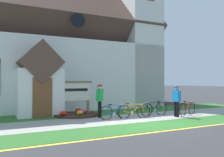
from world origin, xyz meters
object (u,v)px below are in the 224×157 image
at_px(church_sign, 75,92).
at_px(cyclist_in_red_jersey, 176,99).
at_px(bicycle_white, 187,108).
at_px(bicycle_blue, 115,112).
at_px(cyclist_in_blue_jersey, 100,98).
at_px(bicycle_black, 133,111).
at_px(bicycle_red, 154,109).
at_px(roadside_conifer, 142,42).

relative_size(church_sign, cyclist_in_red_jersey, 1.20).
relative_size(bicycle_white, cyclist_in_red_jersey, 1.03).
relative_size(bicycle_blue, cyclist_in_blue_jersey, 1.00).
height_order(church_sign, bicycle_black, church_sign).
xyz_separation_m(bicycle_red, roadside_conifer, (4.10, 7.30, 5.11)).
distance_m(cyclist_in_red_jersey, cyclist_in_blue_jersey, 4.11).
bearing_deg(bicycle_black, cyclist_in_blue_jersey, 146.53).
relative_size(bicycle_blue, bicycle_red, 1.01).
xyz_separation_m(bicycle_white, cyclist_in_red_jersey, (-0.99, -0.20, 0.60)).
distance_m(bicycle_black, roadside_conifer, 10.73).
bearing_deg(cyclist_in_blue_jersey, bicycle_red, -13.31).
height_order(bicycle_white, bicycle_red, bicycle_white).
bearing_deg(cyclist_in_blue_jersey, roadside_conifer, 42.83).
xyz_separation_m(cyclist_in_red_jersey, cyclist_in_blue_jersey, (-3.74, 1.68, 0.05)).
bearing_deg(bicycle_blue, cyclist_in_blue_jersey, 121.17).
distance_m(bicycle_red, roadside_conifer, 9.80).
height_order(bicycle_black, cyclist_in_blue_jersey, cyclist_in_blue_jersey).
bearing_deg(bicycle_black, roadside_conifer, 53.33).
xyz_separation_m(bicycle_black, bicycle_red, (1.53, 0.26, 0.01)).
distance_m(church_sign, bicycle_black, 3.56).
distance_m(bicycle_blue, cyclist_in_blue_jersey, 1.17).
bearing_deg(cyclist_in_blue_jersey, bicycle_blue, -58.83).
relative_size(bicycle_black, cyclist_in_red_jersey, 1.01).
distance_m(church_sign, roadside_conifer, 10.33).
bearing_deg(cyclist_in_red_jersey, bicycle_black, 162.70).
relative_size(bicycle_black, bicycle_red, 0.97).
distance_m(bicycle_black, bicycle_red, 1.55).
bearing_deg(bicycle_blue, church_sign, 120.02).
relative_size(church_sign, cyclist_in_blue_jersey, 1.15).
bearing_deg(cyclist_in_red_jersey, bicycle_blue, 165.20).
height_order(bicycle_black, bicycle_red, bicycle_red).
bearing_deg(cyclist_in_blue_jersey, church_sign, 119.39).
height_order(church_sign, bicycle_white, church_sign).
bearing_deg(bicycle_blue, bicycle_white, -8.77).
height_order(bicycle_blue, cyclist_in_blue_jersey, cyclist_in_blue_jersey).
height_order(bicycle_black, roadside_conifer, roadside_conifer).
height_order(church_sign, cyclist_in_blue_jersey, church_sign).
distance_m(bicycle_white, roadside_conifer, 9.84).
bearing_deg(roadside_conifer, cyclist_in_red_jersey, -112.12).
xyz_separation_m(bicycle_black, cyclist_in_red_jersey, (2.27, -0.71, 0.61)).
bearing_deg(cyclist_in_blue_jersey, cyclist_in_red_jersey, -24.19).
height_order(bicycle_blue, bicycle_white, bicycle_white).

